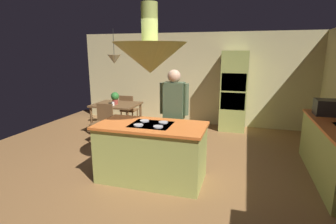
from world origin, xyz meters
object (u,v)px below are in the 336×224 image
object	(u,v)px
oven_tower	(234,91)
dining_table	(116,108)
chair_facing_island	(103,120)
cup_on_table	(113,104)
kitchen_island	(151,152)
microwave_on_counter	(329,108)
person_at_island	(174,111)
chair_by_back_wall	(128,108)
potted_plant_on_table	(115,97)

from	to	relation	value
oven_tower	dining_table	bearing A→B (deg)	-157.80
chair_facing_island	cup_on_table	size ratio (longest dim) A/B	9.67
kitchen_island	microwave_on_counter	world-z (taller)	microwave_on_counter
dining_table	person_at_island	size ratio (longest dim) A/B	0.63
dining_table	chair_by_back_wall	xyz separation A→B (m)	(0.00, 0.67, -0.16)
oven_tower	potted_plant_on_table	distance (m)	3.05
chair_facing_island	chair_by_back_wall	world-z (taller)	same
kitchen_island	chair_facing_island	xyz separation A→B (m)	(-1.70, 1.43, 0.04)
microwave_on_counter	dining_table	bearing A→B (deg)	172.13
potted_plant_on_table	cup_on_table	bearing A→B (deg)	-80.17
kitchen_island	dining_table	world-z (taller)	kitchen_island
dining_table	person_at_island	distance (m)	2.36
cup_on_table	potted_plant_on_table	bearing A→B (deg)	99.83
cup_on_table	microwave_on_counter	world-z (taller)	microwave_on_counter
chair_by_back_wall	microwave_on_counter	bearing A→B (deg)	164.03
kitchen_island	chair_by_back_wall	world-z (taller)	kitchen_island
chair_by_back_wall	kitchen_island	bearing A→B (deg)	121.52
person_at_island	oven_tower	bearing A→B (deg)	69.96
chair_facing_island	microwave_on_counter	bearing A→B (deg)	0.55
oven_tower	chair_by_back_wall	size ratio (longest dim) A/B	2.37
kitchen_island	potted_plant_on_table	size ratio (longest dim) A/B	5.74
oven_tower	dining_table	size ratio (longest dim) A/B	1.88
cup_on_table	chair_facing_island	bearing A→B (deg)	-93.71
kitchen_island	dining_table	size ratio (longest dim) A/B	1.57
person_at_island	chair_by_back_wall	size ratio (longest dim) A/B	2.00
dining_table	microwave_on_counter	xyz separation A→B (m)	(4.54, -0.63, 0.41)
kitchen_island	chair_facing_island	size ratio (longest dim) A/B	1.98
person_at_island	chair_by_back_wall	bearing A→B (deg)	132.41
kitchen_island	dining_table	xyz separation A→B (m)	(-1.70, 2.10, 0.19)
oven_tower	cup_on_table	size ratio (longest dim) A/B	22.92
chair_by_back_wall	potted_plant_on_table	bearing A→B (deg)	89.89
chair_by_back_wall	cup_on_table	size ratio (longest dim) A/B	9.67
person_at_island	cup_on_table	xyz separation A→B (m)	(-1.85, 1.16, -0.20)
oven_tower	chair_by_back_wall	world-z (taller)	oven_tower
kitchen_island	cup_on_table	distance (m)	2.53
chair_facing_island	person_at_island	bearing A→B (deg)	-20.79
kitchen_island	person_at_island	xyz separation A→B (m)	(0.18, 0.72, 0.54)
potted_plant_on_table	microwave_on_counter	bearing A→B (deg)	-7.25
dining_table	oven_tower	bearing A→B (deg)	22.20
person_at_island	microwave_on_counter	bearing A→B (deg)	15.86
potted_plant_on_table	microwave_on_counter	xyz separation A→B (m)	(4.54, -0.58, 0.14)
microwave_on_counter	cup_on_table	bearing A→B (deg)	174.90
potted_plant_on_table	cup_on_table	world-z (taller)	potted_plant_on_table
potted_plant_on_table	microwave_on_counter	size ratio (longest dim) A/B	0.65
kitchen_island	dining_table	bearing A→B (deg)	128.99
dining_table	potted_plant_on_table	world-z (taller)	potted_plant_on_table
chair_by_back_wall	cup_on_table	bearing A→B (deg)	91.85
person_at_island	dining_table	bearing A→B (deg)	143.60
microwave_on_counter	chair_by_back_wall	bearing A→B (deg)	164.03
person_at_island	potted_plant_on_table	bearing A→B (deg)	144.63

